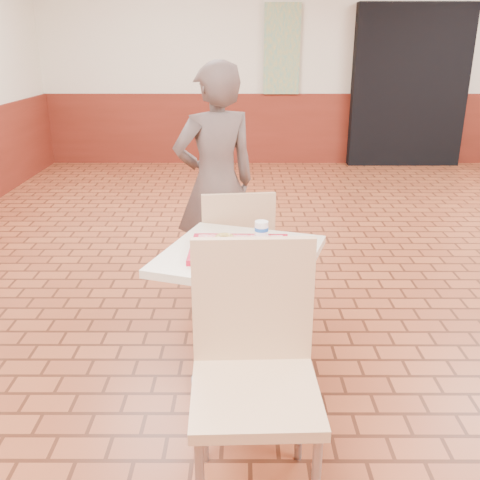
{
  "coord_description": "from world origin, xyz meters",
  "views": [
    {
      "loc": [
        -1.16,
        -2.92,
        1.69
      ],
      "look_at": [
        -1.17,
        -0.53,
        0.81
      ],
      "focal_mm": 40.0,
      "sensor_mm": 36.0,
      "label": 1
    }
  ],
  "objects_px": {
    "chair_main_front": "(254,361)",
    "long_john_donut": "(250,247)",
    "main_table": "(240,297)",
    "paper_cup": "(261,230)",
    "chair_main_back": "(237,253)",
    "serving_tray": "(240,249)",
    "customer": "(216,184)",
    "ring_donut": "(224,238)"
  },
  "relations": [
    {
      "from": "chair_main_back",
      "to": "customer",
      "type": "distance_m",
      "value": 0.61
    },
    {
      "from": "serving_tray",
      "to": "chair_main_front",
      "type": "bearing_deg",
      "value": -85.27
    },
    {
      "from": "chair_main_back",
      "to": "paper_cup",
      "type": "xyz_separation_m",
      "value": [
        0.13,
        -0.48,
        0.32
      ]
    },
    {
      "from": "main_table",
      "to": "paper_cup",
      "type": "height_order",
      "value": "paper_cup"
    },
    {
      "from": "chair_main_front",
      "to": "ring_donut",
      "type": "distance_m",
      "value": 0.78
    },
    {
      "from": "chair_main_front",
      "to": "ring_donut",
      "type": "bearing_deg",
      "value": 98.14
    },
    {
      "from": "chair_main_back",
      "to": "serving_tray",
      "type": "height_order",
      "value": "chair_main_back"
    },
    {
      "from": "chair_main_back",
      "to": "paper_cup",
      "type": "distance_m",
      "value": 0.59
    },
    {
      "from": "chair_main_front",
      "to": "long_john_donut",
      "type": "bearing_deg",
      "value": 88.88
    },
    {
      "from": "main_table",
      "to": "ring_donut",
      "type": "distance_m",
      "value": 0.31
    },
    {
      "from": "main_table",
      "to": "customer",
      "type": "distance_m",
      "value": 1.16
    },
    {
      "from": "long_john_donut",
      "to": "serving_tray",
      "type": "bearing_deg",
      "value": 122.87
    },
    {
      "from": "serving_tray",
      "to": "long_john_donut",
      "type": "height_order",
      "value": "long_john_donut"
    },
    {
      "from": "customer",
      "to": "serving_tray",
      "type": "distance_m",
      "value": 1.12
    },
    {
      "from": "serving_tray",
      "to": "ring_donut",
      "type": "xyz_separation_m",
      "value": [
        -0.08,
        0.07,
        0.03
      ]
    },
    {
      "from": "chair_main_back",
      "to": "long_john_donut",
      "type": "xyz_separation_m",
      "value": [
        0.07,
        -0.67,
        0.3
      ]
    },
    {
      "from": "chair_main_back",
      "to": "long_john_donut",
      "type": "distance_m",
      "value": 0.73
    },
    {
      "from": "ring_donut",
      "to": "paper_cup",
      "type": "height_order",
      "value": "paper_cup"
    },
    {
      "from": "ring_donut",
      "to": "long_john_donut",
      "type": "xyz_separation_m",
      "value": [
        0.12,
        -0.14,
        0.01
      ]
    },
    {
      "from": "chair_main_back",
      "to": "serving_tray",
      "type": "relative_size",
      "value": 1.89
    },
    {
      "from": "ring_donut",
      "to": "serving_tray",
      "type": "bearing_deg",
      "value": -43.77
    },
    {
      "from": "customer",
      "to": "ring_donut",
      "type": "relative_size",
      "value": 16.74
    },
    {
      "from": "ring_donut",
      "to": "paper_cup",
      "type": "distance_m",
      "value": 0.19
    },
    {
      "from": "serving_tray",
      "to": "paper_cup",
      "type": "relative_size",
      "value": 5.55
    },
    {
      "from": "serving_tray",
      "to": "long_john_donut",
      "type": "bearing_deg",
      "value": -57.13
    },
    {
      "from": "ring_donut",
      "to": "paper_cup",
      "type": "relative_size",
      "value": 1.11
    },
    {
      "from": "long_john_donut",
      "to": "paper_cup",
      "type": "distance_m",
      "value": 0.2
    },
    {
      "from": "main_table",
      "to": "customer",
      "type": "height_order",
      "value": "customer"
    },
    {
      "from": "chair_main_back",
      "to": "ring_donut",
      "type": "relative_size",
      "value": 9.48
    },
    {
      "from": "serving_tray",
      "to": "customer",
      "type": "bearing_deg",
      "value": 98.45
    },
    {
      "from": "main_table",
      "to": "chair_main_front",
      "type": "height_order",
      "value": "chair_main_front"
    },
    {
      "from": "customer",
      "to": "paper_cup",
      "type": "height_order",
      "value": "customer"
    },
    {
      "from": "serving_tray",
      "to": "long_john_donut",
      "type": "distance_m",
      "value": 0.09
    },
    {
      "from": "chair_main_front",
      "to": "paper_cup",
      "type": "height_order",
      "value": "chair_main_front"
    },
    {
      "from": "main_table",
      "to": "chair_main_back",
      "type": "height_order",
      "value": "chair_main_back"
    },
    {
      "from": "ring_donut",
      "to": "long_john_donut",
      "type": "distance_m",
      "value": 0.19
    },
    {
      "from": "ring_donut",
      "to": "paper_cup",
      "type": "bearing_deg",
      "value": 12.45
    },
    {
      "from": "main_table",
      "to": "chair_main_front",
      "type": "bearing_deg",
      "value": -85.27
    },
    {
      "from": "serving_tray",
      "to": "long_john_donut",
      "type": "xyz_separation_m",
      "value": [
        0.05,
        -0.07,
        0.04
      ]
    },
    {
      "from": "main_table",
      "to": "ring_donut",
      "type": "xyz_separation_m",
      "value": [
        -0.08,
        0.07,
        0.29
      ]
    },
    {
      "from": "serving_tray",
      "to": "paper_cup",
      "type": "bearing_deg",
      "value": 46.85
    },
    {
      "from": "chair_main_back",
      "to": "long_john_donut",
      "type": "relative_size",
      "value": 5.29
    }
  ]
}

